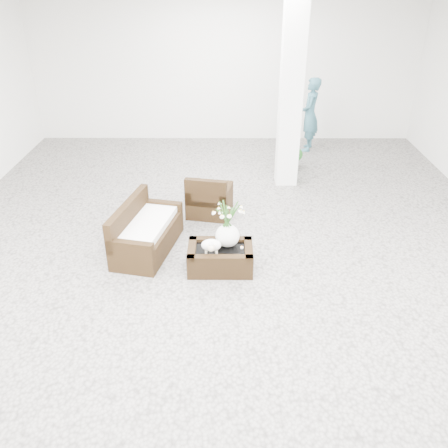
{
  "coord_description": "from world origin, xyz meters",
  "views": [
    {
      "loc": [
        0.03,
        -5.88,
        3.77
      ],
      "look_at": [
        0.0,
        -0.1,
        0.62
      ],
      "focal_mm": 38.09,
      "sensor_mm": 36.0,
      "label": 1
    }
  ],
  "objects_px": {
    "coffee_table": "(220,259)",
    "armchair": "(210,194)",
    "topiary": "(289,133)",
    "loveseat": "(147,228)"
  },
  "relations": [
    {
      "from": "armchair",
      "to": "topiary",
      "type": "xyz_separation_m",
      "value": [
        1.57,
        2.08,
        0.4
      ]
    },
    {
      "from": "armchair",
      "to": "loveseat",
      "type": "relative_size",
      "value": 0.53
    },
    {
      "from": "coffee_table",
      "to": "topiary",
      "type": "relative_size",
      "value": 0.58
    },
    {
      "from": "coffee_table",
      "to": "loveseat",
      "type": "height_order",
      "value": "loveseat"
    },
    {
      "from": "coffee_table",
      "to": "armchair",
      "type": "xyz_separation_m",
      "value": [
        -0.2,
        1.69,
        0.21
      ]
    },
    {
      "from": "armchair",
      "to": "loveseat",
      "type": "distance_m",
      "value": 1.48
    },
    {
      "from": "loveseat",
      "to": "topiary",
      "type": "xyz_separation_m",
      "value": [
        2.45,
        3.27,
        0.4
      ]
    },
    {
      "from": "armchair",
      "to": "loveseat",
      "type": "height_order",
      "value": "loveseat"
    },
    {
      "from": "armchair",
      "to": "topiary",
      "type": "distance_m",
      "value": 2.63
    },
    {
      "from": "coffee_table",
      "to": "armchair",
      "type": "distance_m",
      "value": 1.71
    }
  ]
}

